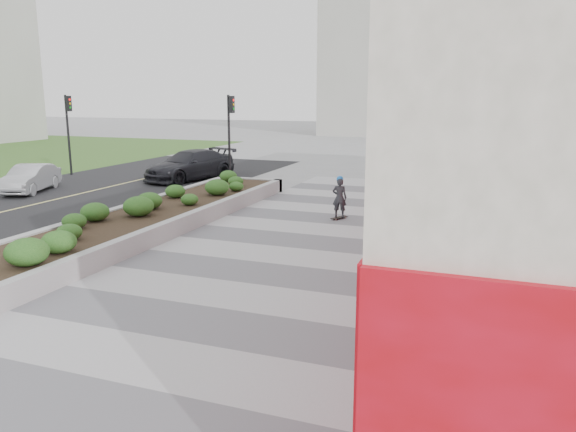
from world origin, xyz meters
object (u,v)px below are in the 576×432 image
object	(u,v)px
skateboarder	(340,197)
car_silver	(30,178)
planter	(129,222)
car_dark	(190,165)
traffic_signal_near	(230,126)
traffic_signal_far	(68,123)

from	to	relation	value
skateboarder	car_silver	bearing A→B (deg)	-157.41
planter	car_dark	bearing A→B (deg)	111.07
skateboarder	car_dark	bearing A→B (deg)	171.47
car_silver	car_dark	bearing A→B (deg)	31.35
planter	traffic_signal_near	distance (m)	10.90
planter	skateboarder	xyz separation A→B (m)	(5.38, 4.44, 0.35)
planter	car_silver	size ratio (longest dim) A/B	4.92
car_dark	skateboarder	bearing A→B (deg)	-16.84
planter	car_silver	bearing A→B (deg)	150.43
traffic_signal_near	car_dark	xyz separation A→B (m)	(-2.40, 0.22, -2.02)
planter	traffic_signal_far	world-z (taller)	traffic_signal_far
car_silver	traffic_signal_far	bearing A→B (deg)	93.63
car_dark	planter	bearing A→B (deg)	-52.34
traffic_signal_far	car_dark	xyz separation A→B (m)	(6.80, 0.72, -2.02)
planter	car_silver	world-z (taller)	car_silver
skateboarder	car_silver	xyz separation A→B (m)	(-14.21, 0.57, -0.16)
planter	traffic_signal_far	distance (m)	15.00
skateboarder	car_dark	xyz separation A→B (m)	(-9.51, 6.28, -0.03)
car_dark	car_silver	bearing A→B (deg)	-112.91
traffic_signal_far	car_silver	size ratio (longest dim) A/B	1.15
traffic_signal_far	car_dark	size ratio (longest dim) A/B	0.83
planter	traffic_signal_near	bearing A→B (deg)	99.35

